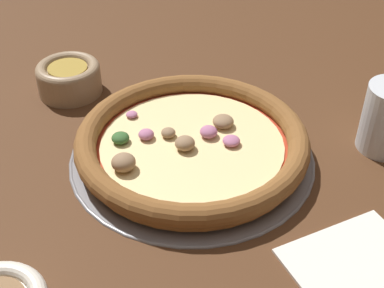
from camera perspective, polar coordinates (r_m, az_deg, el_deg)
ground_plane at (r=0.76m, az=0.00°, el=-1.33°), size 3.00×3.00×0.00m
pizza_tray at (r=0.76m, az=0.00°, el=-1.14°), size 0.34×0.34×0.01m
pizza at (r=0.74m, az=-0.04°, el=0.18°), size 0.33×0.33×0.04m
bowl_near at (r=0.91m, az=-13.00°, el=6.97°), size 0.10×0.10×0.05m
napkin at (r=0.64m, az=16.95°, el=-11.89°), size 0.18×0.16×0.01m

